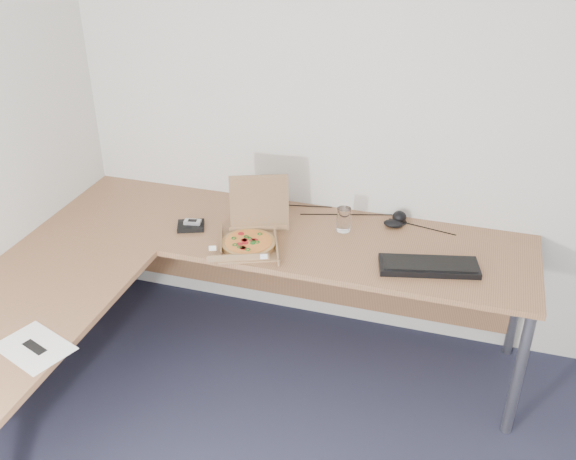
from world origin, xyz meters
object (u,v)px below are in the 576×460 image
(drinking_glass, at_px, (344,219))
(keyboard, at_px, (429,266))
(wallet, at_px, (191,226))
(pizza_box, at_px, (250,239))
(desk, at_px, (193,271))

(drinking_glass, relative_size, keyboard, 0.27)
(wallet, bearing_deg, pizza_box, -33.93)
(pizza_box, bearing_deg, wallet, 146.15)
(pizza_box, xyz_separation_m, keyboard, (0.87, 0.04, -0.02))
(desk, xyz_separation_m, wallet, (-0.16, 0.33, 0.04))
(keyboard, relative_size, wallet, 3.39)
(drinking_glass, bearing_deg, pizza_box, -145.42)
(pizza_box, distance_m, drinking_glass, 0.50)
(desk, relative_size, pizza_box, 7.23)
(desk, bearing_deg, drinking_glass, 41.93)
(pizza_box, distance_m, keyboard, 0.87)
(pizza_box, height_order, wallet, pizza_box)
(keyboard, bearing_deg, pizza_box, 169.45)
(keyboard, distance_m, wallet, 1.22)
(keyboard, bearing_deg, desk, -177.50)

